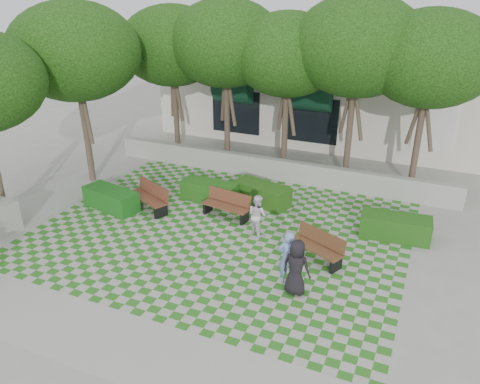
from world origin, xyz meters
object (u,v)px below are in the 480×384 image
at_px(bench_mid, 227,205).
at_px(person_white, 257,215).
at_px(person_dark, 296,267).
at_px(hedge_west, 111,199).
at_px(hedge_midright, 262,194).
at_px(hedge_east, 395,227).
at_px(person_blue, 288,258).
at_px(bench_west, 150,197).
at_px(bench_east, 317,247).
at_px(hedge_midleft, 210,191).

xyz_separation_m(bench_mid, person_white, (1.45, -0.72, 0.26)).
relative_size(bench_mid, person_dark, 1.15).
bearing_deg(hedge_west, hedge_midright, 28.22).
height_order(hedge_midright, hedge_west, hedge_midright).
xyz_separation_m(hedge_east, hedge_west, (-9.92, -1.94, -0.01)).
bearing_deg(person_blue, bench_west, -39.86).
relative_size(hedge_west, person_dark, 1.36).
bearing_deg(hedge_east, bench_east, -130.68).
xyz_separation_m(bench_west, person_dark, (6.47, -2.78, 0.33)).
xyz_separation_m(hedge_east, hedge_midleft, (-6.88, 0.13, -0.01)).
height_order(hedge_east, person_dark, person_dark).
bearing_deg(bench_mid, person_dark, -34.12).
bearing_deg(person_dark, person_blue, -39.94).
bearing_deg(hedge_east, person_blue, -122.85).
distance_m(bench_west, person_dark, 7.05).
xyz_separation_m(hedge_west, person_white, (5.67, 0.38, 0.32)).
bearing_deg(hedge_west, bench_mid, 14.66).
bearing_deg(hedge_east, bench_mid, -171.63).
xyz_separation_m(hedge_east, person_white, (-4.25, -1.56, 0.32)).
distance_m(hedge_west, person_blue, 7.70).
xyz_separation_m(hedge_east, person_blue, (-2.46, -3.80, 0.41)).
bearing_deg(hedge_midleft, person_white, -32.73).
height_order(bench_mid, person_dark, person_dark).
relative_size(bench_east, hedge_midright, 0.83).
relative_size(bench_east, bench_mid, 0.99).
relative_size(hedge_east, hedge_west, 1.02).
xyz_separation_m(hedge_midleft, hedge_west, (-3.03, -2.07, 0.00)).
distance_m(bench_east, person_white, 2.39).
distance_m(hedge_midleft, person_dark, 6.45).
distance_m(bench_west, person_white, 4.34).
distance_m(bench_east, person_dark, 1.89).
relative_size(bench_west, hedge_midleft, 0.91).
xyz_separation_m(hedge_midleft, person_dark, (4.78, -4.31, 0.42)).
height_order(hedge_midleft, person_white, person_white).
xyz_separation_m(bench_west, person_blue, (6.12, -2.40, 0.32)).
xyz_separation_m(bench_mid, hedge_east, (5.70, 0.84, -0.06)).
bearing_deg(bench_east, hedge_midright, 159.20).
relative_size(hedge_midright, person_white, 1.56).
relative_size(bench_east, person_white, 1.30).
bearing_deg(hedge_midright, bench_mid, -115.25).
height_order(hedge_east, hedge_midleft, hedge_east).
relative_size(bench_east, hedge_midleft, 0.84).
bearing_deg(person_blue, person_white, -69.79).
distance_m(bench_west, hedge_west, 1.45).
bearing_deg(person_blue, person_dark, 114.67).
relative_size(person_blue, person_white, 1.13).
bearing_deg(bench_west, hedge_midleft, 66.86).
bearing_deg(hedge_midright, bench_west, -149.66).
bearing_deg(bench_west, person_blue, 3.37).
height_order(person_blue, person_dark, person_dark).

